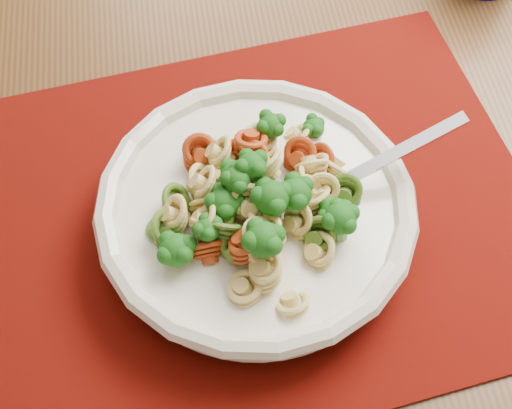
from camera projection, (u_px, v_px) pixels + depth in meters
name	position (u px, v px, depth m)	size (l,w,h in m)	color
dining_table	(306.00, 161.00, 0.78)	(1.50, 1.19, 0.72)	#553518
placemat	(251.00, 215.00, 0.62)	(0.49, 0.38, 0.00)	#650B04
pasta_bowl	(256.00, 211.00, 0.59)	(0.27, 0.27, 0.05)	white
pasta_broccoli_heap	(256.00, 201.00, 0.57)	(0.22, 0.22, 0.06)	#EACF73
fork	(315.00, 196.00, 0.58)	(0.19, 0.02, 0.01)	silver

